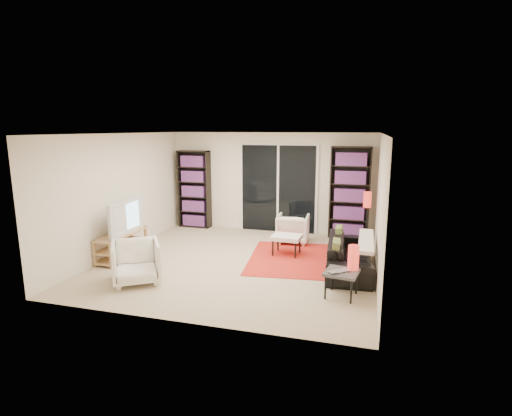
{
  "coord_description": "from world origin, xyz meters",
  "views": [
    {
      "loc": [
        2.28,
        -6.89,
        2.5
      ],
      "look_at": [
        0.25,
        0.3,
        1.0
      ],
      "focal_mm": 28.0,
      "sensor_mm": 36.0,
      "label": 1
    }
  ],
  "objects_px": {
    "bookshelf_left": "(194,189)",
    "bookshelf_right": "(350,193)",
    "floor_lamp": "(367,206)",
    "ottoman": "(287,238)",
    "tv_stand": "(122,245)",
    "side_table": "(342,274)",
    "armchair_front": "(136,262)",
    "armchair_back": "(293,228)",
    "sofa": "(350,255)"
  },
  "relations": [
    {
      "from": "tv_stand",
      "to": "side_table",
      "type": "xyz_separation_m",
      "value": [
        4.26,
        -0.72,
        0.09
      ]
    },
    {
      "from": "ottoman",
      "to": "bookshelf_left",
      "type": "bearing_deg",
      "value": 148.76
    },
    {
      "from": "armchair_front",
      "to": "floor_lamp",
      "type": "distance_m",
      "value": 4.73
    },
    {
      "from": "armchair_front",
      "to": "side_table",
      "type": "relative_size",
      "value": 1.38
    },
    {
      "from": "floor_lamp",
      "to": "side_table",
      "type": "bearing_deg",
      "value": -96.68
    },
    {
      "from": "tv_stand",
      "to": "sofa",
      "type": "bearing_deg",
      "value": 6.69
    },
    {
      "from": "floor_lamp",
      "to": "bookshelf_right",
      "type": "bearing_deg",
      "value": 118.15
    },
    {
      "from": "sofa",
      "to": "armchair_back",
      "type": "height_order",
      "value": "armchair_back"
    },
    {
      "from": "bookshelf_left",
      "to": "bookshelf_right",
      "type": "height_order",
      "value": "bookshelf_right"
    },
    {
      "from": "ottoman",
      "to": "armchair_front",
      "type": "bearing_deg",
      "value": -134.7
    },
    {
      "from": "side_table",
      "to": "armchair_front",
      "type": "bearing_deg",
      "value": -174.35
    },
    {
      "from": "bookshelf_left",
      "to": "armchair_front",
      "type": "relative_size",
      "value": 2.57
    },
    {
      "from": "sofa",
      "to": "ottoman",
      "type": "distance_m",
      "value": 1.38
    },
    {
      "from": "tv_stand",
      "to": "floor_lamp",
      "type": "distance_m",
      "value": 5.03
    },
    {
      "from": "armchair_front",
      "to": "ottoman",
      "type": "xyz_separation_m",
      "value": [
        2.08,
        2.11,
        0.0
      ]
    },
    {
      "from": "bookshelf_left",
      "to": "armchair_front",
      "type": "xyz_separation_m",
      "value": [
        0.64,
        -3.76,
        -0.63
      ]
    },
    {
      "from": "tv_stand",
      "to": "floor_lamp",
      "type": "xyz_separation_m",
      "value": [
        4.57,
        1.98,
        0.63
      ]
    },
    {
      "from": "armchair_front",
      "to": "side_table",
      "type": "distance_m",
      "value": 3.3
    },
    {
      "from": "sofa",
      "to": "floor_lamp",
      "type": "relative_size",
      "value": 1.62
    },
    {
      "from": "armchair_back",
      "to": "tv_stand",
      "type": "bearing_deg",
      "value": 29.64
    },
    {
      "from": "armchair_back",
      "to": "floor_lamp",
      "type": "relative_size",
      "value": 0.57
    },
    {
      "from": "armchair_front",
      "to": "floor_lamp",
      "type": "xyz_separation_m",
      "value": [
        3.6,
        3.03,
        0.55
      ]
    },
    {
      "from": "bookshelf_left",
      "to": "side_table",
      "type": "bearing_deg",
      "value": -41.18
    },
    {
      "from": "sofa",
      "to": "bookshelf_right",
      "type": "bearing_deg",
      "value": 0.18
    },
    {
      "from": "bookshelf_left",
      "to": "ottoman",
      "type": "height_order",
      "value": "bookshelf_left"
    },
    {
      "from": "armchair_front",
      "to": "ottoman",
      "type": "bearing_deg",
      "value": 11.13
    },
    {
      "from": "armchair_back",
      "to": "side_table",
      "type": "xyz_separation_m",
      "value": [
        1.24,
        -2.69,
        0.04
      ]
    },
    {
      "from": "bookshelf_right",
      "to": "sofa",
      "type": "relative_size",
      "value": 1.08
    },
    {
      "from": "ottoman",
      "to": "bookshelf_right",
      "type": "bearing_deg",
      "value": 55.85
    },
    {
      "from": "floor_lamp",
      "to": "armchair_back",
      "type": "bearing_deg",
      "value": -179.61
    },
    {
      "from": "bookshelf_left",
      "to": "ottoman",
      "type": "distance_m",
      "value": 3.25
    },
    {
      "from": "armchair_front",
      "to": "tv_stand",
      "type": "bearing_deg",
      "value": 98.9
    },
    {
      "from": "floor_lamp",
      "to": "bookshelf_left",
      "type": "bearing_deg",
      "value": 170.18
    },
    {
      "from": "floor_lamp",
      "to": "ottoman",
      "type": "bearing_deg",
      "value": -148.72
    },
    {
      "from": "tv_stand",
      "to": "side_table",
      "type": "relative_size",
      "value": 2.3
    },
    {
      "from": "bookshelf_left",
      "to": "floor_lamp",
      "type": "xyz_separation_m",
      "value": [
        4.24,
        -0.73,
        -0.08
      ]
    },
    {
      "from": "tv_stand",
      "to": "armchair_back",
      "type": "height_order",
      "value": "armchair_back"
    },
    {
      "from": "sofa",
      "to": "tv_stand",
      "type": "bearing_deg",
      "value": 93.31
    },
    {
      "from": "sofa",
      "to": "side_table",
      "type": "height_order",
      "value": "sofa"
    },
    {
      "from": "side_table",
      "to": "bookshelf_right",
      "type": "bearing_deg",
      "value": 91.28
    },
    {
      "from": "bookshelf_right",
      "to": "armchair_back",
      "type": "xyz_separation_m",
      "value": [
        -1.16,
        -0.74,
        -0.74
      ]
    },
    {
      "from": "bookshelf_left",
      "to": "sofa",
      "type": "height_order",
      "value": "bookshelf_left"
    },
    {
      "from": "bookshelf_left",
      "to": "floor_lamp",
      "type": "bearing_deg",
      "value": -9.82
    },
    {
      "from": "side_table",
      "to": "ottoman",
      "type": "bearing_deg",
      "value": 123.94
    },
    {
      "from": "bookshelf_left",
      "to": "side_table",
      "type": "distance_m",
      "value": 5.25
    },
    {
      "from": "bookshelf_left",
      "to": "bookshelf_right",
      "type": "relative_size",
      "value": 0.93
    },
    {
      "from": "bookshelf_right",
      "to": "armchair_front",
      "type": "distance_m",
      "value": 4.99
    },
    {
      "from": "side_table",
      "to": "sofa",
      "type": "bearing_deg",
      "value": 87.14
    },
    {
      "from": "bookshelf_left",
      "to": "side_table",
      "type": "height_order",
      "value": "bookshelf_left"
    },
    {
      "from": "tv_stand",
      "to": "sofa",
      "type": "relative_size",
      "value": 0.65
    }
  ]
}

